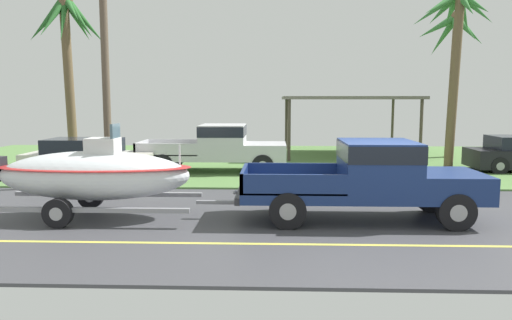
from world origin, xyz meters
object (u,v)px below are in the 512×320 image
Objects in this scene: boat_on_trailer at (93,175)px; parked_sedan_far at (89,158)px; parked_pickup_background at (222,146)px; carport_awning at (347,99)px; pickup_truck_towing at (376,176)px; palm_tree_near_left at (66,34)px; palm_tree_near_right at (452,49)px; utility_pole at (104,41)px; palm_tree_mid at (456,29)px.

parked_sedan_far is at bearing 111.65° from boat_on_trailer.
carport_awning is (5.47, 5.86, 1.75)m from parked_pickup_background.
pickup_truck_towing is at bearing -59.45° from parked_pickup_background.
pickup_truck_towing is 6.54m from boat_on_trailer.
palm_tree_near_left is (-1.64, 2.48, 4.65)m from parked_sedan_far.
palm_tree_near_right is 0.76× the size of utility_pole.
parked_sedan_far is at bearing 127.87° from utility_pole.
pickup_truck_towing is at bearing -33.95° from parked_sedan_far.
utility_pole is at bearing 104.28° from boat_on_trailer.
palm_tree_mid is (15.15, -0.08, 0.11)m from palm_tree_near_left.
carport_awning is (10.11, 7.12, 2.10)m from parked_sedan_far.
palm_tree_near_left reaches higher than palm_tree_near_right.
carport_awning is (1.19, 13.13, 1.75)m from pickup_truck_towing.
palm_tree_near_right is (10.10, 4.91, 4.04)m from parked_pickup_background.
boat_on_trailer is at bearing -142.94° from palm_tree_mid.
utility_pole reaches higher than palm_tree_mid.
palm_tree_near_right is at bearing -11.64° from carport_awning.
carport_awning is 0.89× the size of palm_tree_mid.
utility_pole reaches higher than palm_tree_near_left.
palm_tree_near_right is at bearing 12.69° from palm_tree_near_left.
boat_on_trailer is at bearing -180.00° from pickup_truck_towing.
pickup_truck_towing is 14.22m from palm_tree_near_left.
pickup_truck_towing is 0.64× the size of utility_pole.
palm_tree_near_left is 1.03× the size of palm_tree_near_right.
pickup_truck_towing is 8.44m from parked_pickup_background.
parked_pickup_background is at bearing 72.80° from boat_on_trailer.
boat_on_trailer is 0.66× the size of utility_pole.
palm_tree_near_left reaches higher than pickup_truck_towing.
carport_awning is at bearing 125.79° from palm_tree_mid.
carport_awning is at bearing 59.53° from boat_on_trailer.
palm_tree_near_right reaches higher than carport_awning.
palm_tree_near_left is at bearing 115.37° from boat_on_trailer.
boat_on_trailer is 0.83× the size of palm_tree_mid.
carport_awning is at bearing 168.36° from palm_tree_near_right.
parked_sedan_far is 0.66× the size of palm_tree_near_right.
palm_tree_near_left is at bearing 125.27° from utility_pole.
parked_sedan_far is 0.71× the size of carport_awning.
parked_pickup_background is 4.82m from parked_sedan_far.
carport_awning is 12.57m from utility_pole.
parked_pickup_background is 0.82× the size of palm_tree_mid.
utility_pole is (-1.11, 4.37, 3.58)m from boat_on_trailer.
palm_tree_mid reaches higher than parked_pickup_background.
pickup_truck_towing is 10.76m from parked_sedan_far.
palm_tree_near_left reaches higher than boat_on_trailer.
parked_sedan_far is 14.53m from palm_tree_mid.
utility_pole is at bearing -161.76° from palm_tree_mid.
pickup_truck_towing is 0.97× the size of boat_on_trailer.
utility_pole is at bearing -52.13° from parked_sedan_far.
carport_awning reaches higher than parked_pickup_background.
utility_pole is at bearing 150.26° from pickup_truck_towing.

